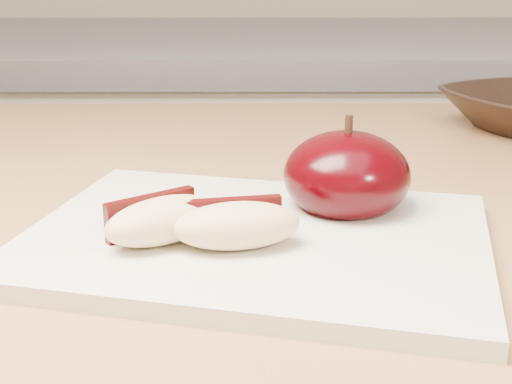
{
  "coord_description": "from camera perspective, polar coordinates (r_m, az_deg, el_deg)",
  "views": [
    {
      "loc": [
        0.04,
        -0.01,
        1.07
      ],
      "look_at": [
        0.04,
        0.39,
        0.94
      ],
      "focal_mm": 50.0,
      "sensor_mm": 36.0,
      "label": 1
    }
  ],
  "objects": [
    {
      "name": "apple_wedge_a",
      "position": [
        0.41,
        -7.54,
        -2.2
      ],
      "size": [
        0.08,
        0.07,
        0.03
      ],
      "rotation": [
        0.0,
        0.0,
        0.63
      ],
      "color": "#D4BB86",
      "rests_on": "cutting_board"
    },
    {
      "name": "cutting_board",
      "position": [
        0.43,
        -0.0,
        -3.85
      ],
      "size": [
        0.31,
        0.26,
        0.01
      ],
      "primitive_type": "cube",
      "rotation": [
        0.0,
        0.0,
        -0.24
      ],
      "color": "silver",
      "rests_on": "island_counter"
    },
    {
      "name": "apple_wedge_b",
      "position": [
        0.4,
        -1.57,
        -2.62
      ],
      "size": [
        0.08,
        0.05,
        0.03
      ],
      "rotation": [
        0.0,
        0.0,
        0.18
      ],
      "color": "#D4BB86",
      "rests_on": "cutting_board"
    },
    {
      "name": "apple_half",
      "position": [
        0.47,
        7.26,
        1.31
      ],
      "size": [
        0.1,
        0.1,
        0.07
      ],
      "rotation": [
        0.0,
        0.0,
        0.3
      ],
      "color": "black",
      "rests_on": "cutting_board"
    },
    {
      "name": "back_cabinet",
      "position": [
        1.35,
        -1.96,
        -7.65
      ],
      "size": [
        2.4,
        0.62,
        0.94
      ],
      "color": "silver",
      "rests_on": "ground"
    }
  ]
}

